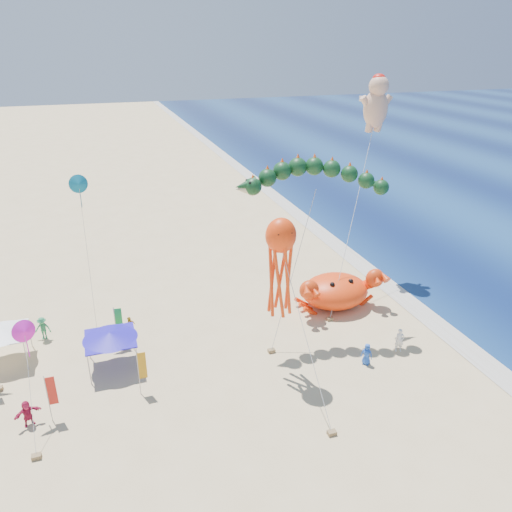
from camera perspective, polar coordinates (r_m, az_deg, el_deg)
The scene contains 11 objects.
ground at distance 37.65m, azimuth 3.91°, elevation -9.89°, with size 320.00×320.00×0.00m, color #D1B784.
foam_strip at distance 43.07m, azimuth 18.99°, elevation -6.60°, with size 320.00×320.00×0.00m, color silver.
crab_inflatable at distance 42.21m, azimuth 9.11°, elevation -3.88°, with size 7.64×4.86×3.35m.
dragon_kite at distance 35.00m, azimuth 6.68°, elevation 8.37°, with size 11.12×3.83×12.86m.
cherub_kite at distance 46.31m, azimuth 13.60°, elevation 16.74°, with size 8.87×9.50×18.04m.
octopus_kite at distance 31.06m, azimuth 2.81°, elevation -0.44°, with size 1.94×7.97×10.84m.
canopy_blue at distance 35.25m, azimuth -16.35°, elevation -8.75°, with size 3.63×3.63×2.71m.
canopy_white at distance 38.49m, azimuth -27.14°, elevation -7.67°, with size 3.52×3.52×2.71m.
feather_flags at distance 34.26m, azimuth -19.76°, elevation -11.13°, with size 9.58×6.94×3.20m.
beachgoers at distance 35.91m, azimuth -13.08°, elevation -10.72°, with size 25.91×11.31×1.81m.
small_kites at distance 34.36m, azimuth -24.65°, elevation -1.31°, with size 8.65×12.43×12.15m.
Camera 1 is at (-12.24, -28.95, 20.73)m, focal length 35.00 mm.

